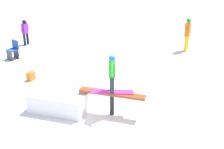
% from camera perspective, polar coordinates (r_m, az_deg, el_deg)
% --- Properties ---
extents(ground_plane, '(60.00, 60.00, 0.00)m').
position_cam_1_polar(ground_plane, '(9.99, 0.00, -7.27)').
color(ground_plane, white).
extents(rail_feature, '(2.12, 0.74, 0.78)m').
position_cam_1_polar(rail_feature, '(9.67, 0.00, -3.95)').
color(rail_feature, black).
rests_on(rail_feature, ground).
extents(snow_kicker_ramp, '(2.09, 1.86, 0.62)m').
position_cam_1_polar(snow_kicker_ramp, '(10.40, -9.04, -4.29)').
color(snow_kicker_ramp, white).
rests_on(snow_kicker_ramp, ground).
extents(main_rider_on_rail, '(1.30, 0.88, 1.22)m').
position_cam_1_polar(main_rider_on_rail, '(9.36, 0.00, -0.05)').
color(main_rider_on_rail, '#D72C9A').
rests_on(main_rider_on_rail, rail_feature).
extents(bystander_orange, '(0.24, 0.67, 1.64)m').
position_cam_1_polar(bystander_orange, '(15.68, 13.64, 7.43)').
color(bystander_orange, yellow).
rests_on(bystander_orange, ground).
extents(bystander_purple, '(0.22, 0.60, 1.33)m').
position_cam_1_polar(bystander_purple, '(16.80, -15.60, 7.68)').
color(bystander_purple, black).
rests_on(bystander_purple, ground).
extents(folding_chair, '(0.50, 0.50, 0.88)m').
position_cam_1_polar(folding_chair, '(15.02, -17.62, 4.23)').
color(folding_chair, '#3F3F44').
rests_on(folding_chair, ground).
extents(backpack_on_snow, '(0.23, 0.31, 0.34)m').
position_cam_1_polar(backpack_on_snow, '(12.62, -14.62, -0.29)').
color(backpack_on_snow, orange).
rests_on(backpack_on_snow, ground).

